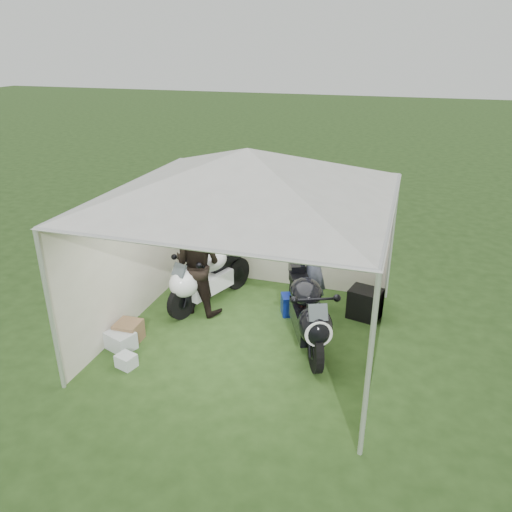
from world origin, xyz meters
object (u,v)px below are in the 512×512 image
(equipment_box, at_px, (365,303))
(motorcycle_white, at_px, (206,276))
(crate_1, at_px, (129,332))
(crate_2, at_px, (126,361))
(person_dark_jacket, at_px, (198,264))
(crate_0, at_px, (121,340))
(motorcycle_black, at_px, (308,311))
(person_blue_jacket, at_px, (313,268))
(canopy_tent, at_px, (248,178))
(paddock_stand, at_px, (295,304))

(equipment_box, bearing_deg, motorcycle_white, -171.94)
(crate_1, height_order, crate_2, crate_1)
(person_dark_jacket, distance_m, crate_1, 1.59)
(person_dark_jacket, xyz_separation_m, crate_0, (-0.67, -1.48, -0.74))
(crate_1, bearing_deg, equipment_box, 28.56)
(equipment_box, bearing_deg, crate_1, -151.44)
(motorcycle_black, distance_m, crate_1, 2.81)
(person_dark_jacket, relative_size, equipment_box, 3.40)
(person_blue_jacket, bearing_deg, motorcycle_black, 24.87)
(canopy_tent, bearing_deg, motorcycle_black, -1.90)
(motorcycle_black, relative_size, crate_2, 7.66)
(person_blue_jacket, relative_size, crate_1, 4.58)
(motorcycle_black, height_order, crate_2, motorcycle_black)
(paddock_stand, bearing_deg, canopy_tent, -122.21)
(equipment_box, xyz_separation_m, crate_2, (-3.13, -2.48, -0.16))
(crate_2, bearing_deg, equipment_box, 38.46)
(person_dark_jacket, xyz_separation_m, equipment_box, (2.78, 0.62, -0.62))
(person_dark_jacket, bearing_deg, canopy_tent, 164.09)
(crate_1, bearing_deg, paddock_stand, 35.43)
(equipment_box, relative_size, crate_0, 1.24)
(paddock_stand, bearing_deg, crate_1, -144.57)
(motorcycle_white, bearing_deg, crate_1, -95.32)
(crate_2, bearing_deg, canopy_tent, 43.75)
(paddock_stand, relative_size, crate_1, 1.28)
(person_blue_jacket, xyz_separation_m, crate_0, (-2.55, -1.98, -0.71))
(canopy_tent, xyz_separation_m, motorcycle_black, (0.94, -0.03, -1.98))
(paddock_stand, bearing_deg, person_blue_jacket, 28.80)
(motorcycle_black, height_order, crate_0, motorcycle_black)
(motorcycle_black, relative_size, person_blue_jacket, 1.20)
(crate_0, bearing_deg, crate_2, -50.31)
(person_blue_jacket, bearing_deg, canopy_tent, -21.07)
(person_blue_jacket, height_order, equipment_box, person_blue_jacket)
(crate_1, relative_size, crate_2, 1.39)
(person_dark_jacket, bearing_deg, crate_0, 74.61)
(motorcycle_white, relative_size, paddock_stand, 4.15)
(motorcycle_black, xyz_separation_m, paddock_stand, (-0.39, 0.91, -0.42))
(motorcycle_white, xyz_separation_m, person_dark_jacket, (-0.04, -0.23, 0.32))
(motorcycle_black, distance_m, equipment_box, 1.42)
(crate_0, bearing_deg, person_dark_jacket, 65.54)
(canopy_tent, bearing_deg, paddock_stand, 57.79)
(motorcycle_black, xyz_separation_m, crate_0, (-2.69, -0.94, -0.46))
(paddock_stand, distance_m, crate_1, 2.81)
(person_dark_jacket, bearing_deg, motorcycle_black, 174.26)
(paddock_stand, relative_size, person_blue_jacket, 0.28)
(person_blue_jacket, relative_size, crate_2, 6.36)
(canopy_tent, relative_size, crate_2, 21.22)
(equipment_box, relative_size, crate_1, 1.39)
(canopy_tent, height_order, person_dark_jacket, canopy_tent)
(canopy_tent, relative_size, paddock_stand, 11.92)
(crate_1, bearing_deg, crate_0, -93.14)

